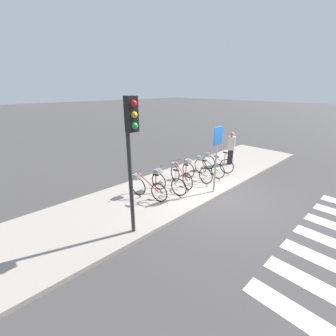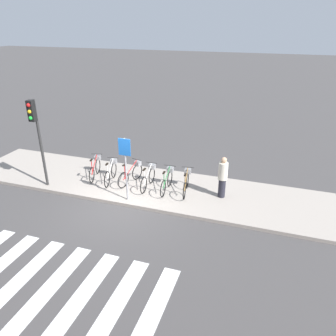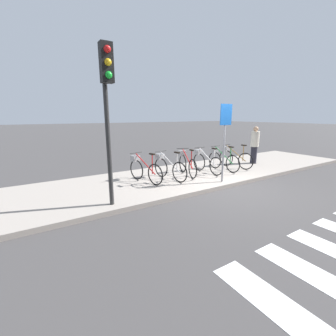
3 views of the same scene
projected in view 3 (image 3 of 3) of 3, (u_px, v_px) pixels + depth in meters
The scene contains 11 objects.
ground_plane at pixel (227, 188), 6.74m from camera, with size 120.00×120.00×0.00m, color #423F3F.
sidewalk at pixel (194, 175), 8.04m from camera, with size 14.59×3.20×0.12m.
parked_bicycle_0 at pixel (143, 168), 6.93m from camera, with size 0.53×1.49×0.94m.
parked_bicycle_1 at pixel (168, 166), 7.22m from camera, with size 0.46×1.51×0.94m.
parked_bicycle_2 at pixel (186, 163), 7.77m from camera, with size 0.54×1.49×0.94m.
parked_bicycle_3 at pixel (206, 161), 8.06m from camera, with size 0.46×1.52×0.94m.
parked_bicycle_4 at pixel (222, 159), 8.44m from camera, with size 0.46×1.52×0.94m.
parked_bicycle_5 at pixel (233, 157), 8.87m from camera, with size 0.46×1.51×0.94m.
pedestrian at pixel (255, 144), 9.52m from camera, with size 0.34×0.34×1.57m.
traffic_light at pixel (107, 94), 4.58m from camera, with size 0.24×0.40×3.39m.
sign_post at pixel (225, 130), 6.62m from camera, with size 0.44×0.07×2.34m.
Camera 3 is at (-4.91, -4.50, 2.14)m, focal length 24.00 mm.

